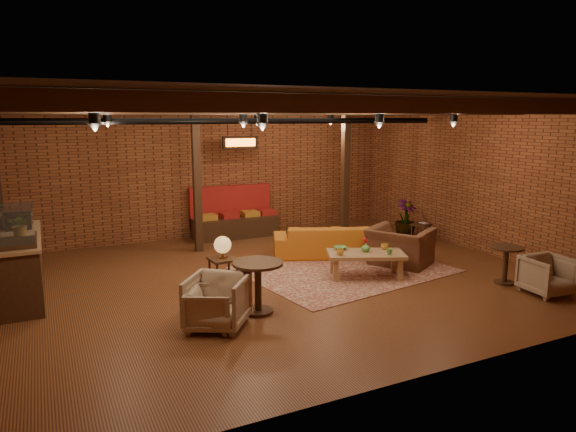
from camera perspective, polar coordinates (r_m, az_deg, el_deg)
name	(u,v)px	position (r m, az deg, el deg)	size (l,w,h in m)	color
floor	(271,280)	(9.45, -1.85, -7.12)	(10.00, 10.00, 0.00)	#3C1E0F
ceiling	(270,101)	(8.99, -1.98, 12.67)	(10.00, 8.00, 0.02)	black
wall_back	(205,172)	(12.81, -9.23, 4.83)	(10.00, 0.02, 3.20)	brown
wall_front	(421,242)	(5.72, 14.60, -2.80)	(10.00, 0.02, 3.20)	brown
wall_right	(480,179)	(12.00, 20.52, 3.88)	(0.02, 8.00, 3.20)	brown
ceiling_beams	(270,108)	(8.99, -1.98, 11.90)	(9.80, 6.40, 0.22)	black
ceiling_pipe	(238,121)	(10.47, -5.58, 10.45)	(0.12, 0.12, 9.60)	black
post_left	(197,179)	(11.31, -10.09, 4.02)	(0.16, 0.16, 3.20)	black
post_right	(345,175)	(12.15, 6.37, 4.58)	(0.16, 0.16, 3.20)	black
service_counter	(16,250)	(9.47, -27.95, -3.35)	(0.80, 2.50, 1.60)	black
plant_counter	(21,222)	(9.57, -27.54, -0.59)	(0.35, 0.39, 0.30)	#337F33
banquette	(235,217)	(12.74, -5.91, -0.12)	(2.10, 0.70, 1.00)	maroon
service_sign	(240,142)	(12.10, -5.34, 8.14)	(0.86, 0.06, 0.30)	orange
ceiling_spotlights	(270,121)	(8.99, -1.97, 10.50)	(6.40, 4.40, 0.28)	black
rug	(344,269)	(10.11, 6.28, -5.92)	(3.73, 2.85, 0.01)	maroon
sofa	(329,240)	(11.00, 4.52, -2.72)	(2.33, 0.91, 0.68)	#B56319
coffee_table	(365,255)	(9.58, 8.57, -4.34)	(1.56, 1.21, 0.73)	#8B6041
side_table_lamp	(223,249)	(8.85, -7.27, -3.65)	(0.47, 0.47, 0.93)	black
round_table_left	(258,278)	(7.79, -3.36, -6.94)	(0.76, 0.76, 0.80)	black
armchair_a	(210,307)	(7.34, -8.61, -9.92)	(0.64, 0.60, 0.66)	#C0B494
armchair_b	(217,299)	(7.37, -7.88, -9.12)	(0.80, 0.75, 0.82)	#C0B494
armchair_right	(400,240)	(10.49, 12.37, -2.65)	(1.17, 0.76, 1.02)	brown
side_table_book	(421,225)	(12.58, 14.56, -0.99)	(0.52, 0.52, 0.46)	black
round_table_right	(506,259)	(9.92, 23.05, -4.41)	(0.58, 0.58, 0.68)	black
armchair_far	(548,274)	(9.64, 26.90, -5.73)	(0.70, 0.65, 0.72)	#C0B494
plant_tall	(407,181)	(12.86, 13.11, 3.79)	(1.56, 1.56, 2.79)	#4C7F4C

